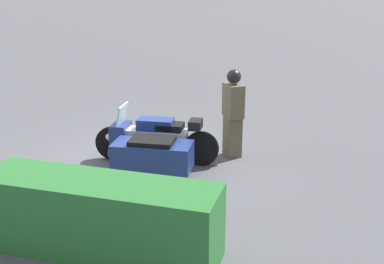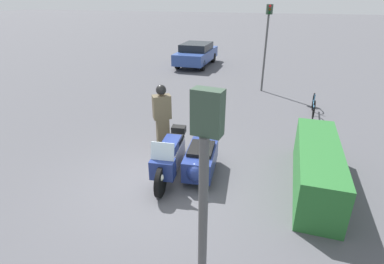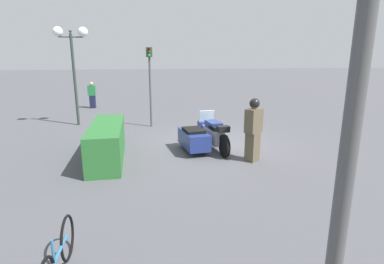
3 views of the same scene
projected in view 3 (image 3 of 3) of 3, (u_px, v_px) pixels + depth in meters
ground_plane at (210, 144)px, 10.45m from camera, size 160.00×160.00×0.00m
police_motorcycle at (202, 135)px, 9.73m from camera, size 2.53×1.39×1.17m
officer_rider at (253, 128)px, 8.51m from camera, size 0.53×0.58×1.83m
hedge_bush_curbside at (107, 142)px, 8.79m from camera, size 3.30×0.89×1.05m
twin_lamp_post at (72, 46)px, 12.68m from camera, size 0.42×1.42×4.21m
traffic_light_near at (150, 75)px, 12.63m from camera, size 0.22×0.28×3.36m
traffic_light_far at (343, 153)px, 1.51m from camera, size 0.22×0.29×3.73m
pedestrian_bystander at (92, 95)px, 17.94m from camera, size 0.33×0.48×1.57m
bicycle_parked at (58, 259)px, 3.95m from camera, size 1.66×0.10×0.72m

